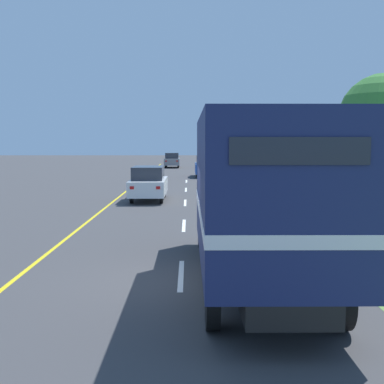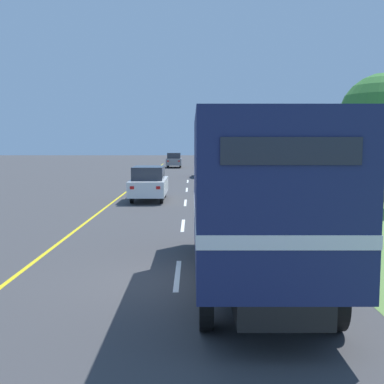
# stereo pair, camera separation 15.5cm
# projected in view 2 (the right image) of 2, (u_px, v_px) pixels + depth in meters

# --- Properties ---
(ground_plane) EXTENTS (200.00, 200.00, 0.00)m
(ground_plane) POSITION_uv_depth(u_px,v_px,m) (178.00, 281.00, 10.57)
(ground_plane) COLOR #3D3D3F
(edge_line_yellow) EXTENTS (0.12, 72.38, 0.01)m
(edge_line_yellow) POSITION_uv_depth(u_px,v_px,m) (131.00, 189.00, 31.35)
(edge_line_yellow) COLOR yellow
(edge_line_yellow) RESTS_ON ground
(centre_dash_near) EXTENTS (0.12, 2.60, 0.01)m
(centre_dash_near) POSITION_uv_depth(u_px,v_px,m) (178.00, 275.00, 11.06)
(centre_dash_near) COLOR white
(centre_dash_near) RESTS_ON ground
(centre_dash_mid_a) EXTENTS (0.12, 2.60, 0.01)m
(centre_dash_mid_a) POSITION_uv_depth(u_px,v_px,m) (184.00, 225.00, 17.63)
(centre_dash_mid_a) COLOR white
(centre_dash_mid_a) RESTS_ON ground
(centre_dash_mid_b) EXTENTS (0.12, 2.60, 0.01)m
(centre_dash_mid_b) POSITION_uv_depth(u_px,v_px,m) (186.00, 203.00, 24.19)
(centre_dash_mid_b) COLOR white
(centre_dash_mid_b) RESTS_ON ground
(centre_dash_far) EXTENTS (0.12, 2.60, 0.01)m
(centre_dash_far) POSITION_uv_depth(u_px,v_px,m) (188.00, 190.00, 30.75)
(centre_dash_far) COLOR white
(centre_dash_far) RESTS_ON ground
(centre_dash_farthest) EXTENTS (0.12, 2.60, 0.01)m
(centre_dash_farthest) POSITION_uv_depth(u_px,v_px,m) (189.00, 181.00, 37.32)
(centre_dash_farthest) COLOR white
(centre_dash_farthest) RESTS_ON ground
(horse_trailer_truck) EXTENTS (2.45, 8.26, 3.53)m
(horse_trailer_truck) POSITION_uv_depth(u_px,v_px,m) (254.00, 193.00, 10.08)
(horse_trailer_truck) COLOR black
(horse_trailer_truck) RESTS_ON ground
(lead_car_white) EXTENTS (1.80, 4.29, 1.78)m
(lead_car_white) POSITION_uv_depth(u_px,v_px,m) (150.00, 183.00, 25.13)
(lead_car_white) COLOR black
(lead_car_white) RESTS_ON ground
(lead_car_blue_ahead) EXTENTS (1.80, 4.56, 1.87)m
(lead_car_blue_ahead) POSITION_uv_depth(u_px,v_px,m) (208.00, 166.00, 42.02)
(lead_car_blue_ahead) COLOR black
(lead_car_blue_ahead) RESTS_ON ground
(lead_car_grey_ahead) EXTENTS (1.80, 4.16, 1.76)m
(lead_car_grey_ahead) POSITION_uv_depth(u_px,v_px,m) (175.00, 160.00, 57.26)
(lead_car_grey_ahead) COLOR black
(lead_car_grey_ahead) RESTS_ON ground
(highway_sign) EXTENTS (2.06, 0.09, 3.14)m
(highway_sign) POSITION_uv_depth(u_px,v_px,m) (339.00, 168.00, 18.02)
(highway_sign) COLOR #9E9EA3
(highway_sign) RESTS_ON ground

